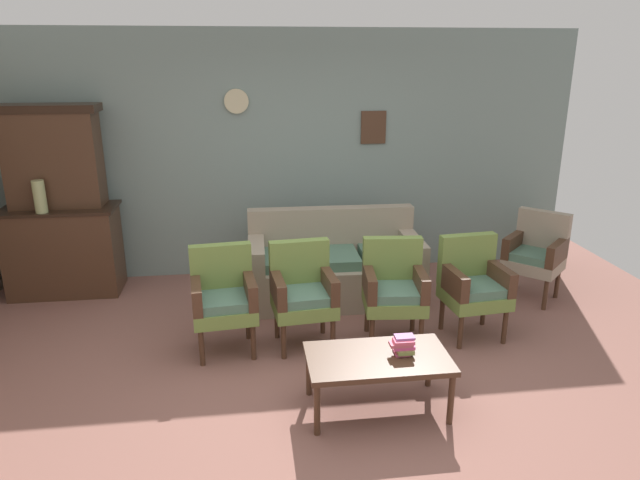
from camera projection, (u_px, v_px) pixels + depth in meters
ground_plane at (326, 391)px, 4.33m from camera, size 7.68×7.68×0.00m
wall_back_with_decor at (293, 155)px, 6.39m from camera, size 6.40×0.09×2.70m
side_cabinet at (64, 250)px, 6.00m from camera, size 1.16×0.55×0.93m
cabinet_upper_hutch at (53, 156)px, 5.77m from camera, size 0.99×0.38×1.03m
vase_on_cabinet at (40, 197)px, 5.62m from camera, size 0.12×0.12×0.32m
floral_couch at (334, 268)px, 5.89m from camera, size 1.76×0.83×0.90m
armchair_by_doorway at (223, 295)px, 4.80m from camera, size 0.57×0.54×0.90m
armchair_near_couch_end at (303, 290)px, 4.90m from camera, size 0.56×0.53×0.90m
armchair_near_cabinet at (394, 286)px, 4.98m from camera, size 0.57×0.54×0.90m
armchair_row_middle at (473, 283)px, 5.06m from camera, size 0.56×0.54×0.90m
wingback_chair_by_fireplace at (536, 252)px, 5.85m from camera, size 0.71×0.71×0.90m
coffee_table at (378, 362)px, 4.00m from camera, size 1.00×0.56×0.42m
book_stack_on_table at (403, 345)px, 3.99m from camera, size 0.18×0.13×0.13m
floor_vase_by_wall at (543, 245)px, 6.61m from camera, size 0.20×0.20×0.66m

